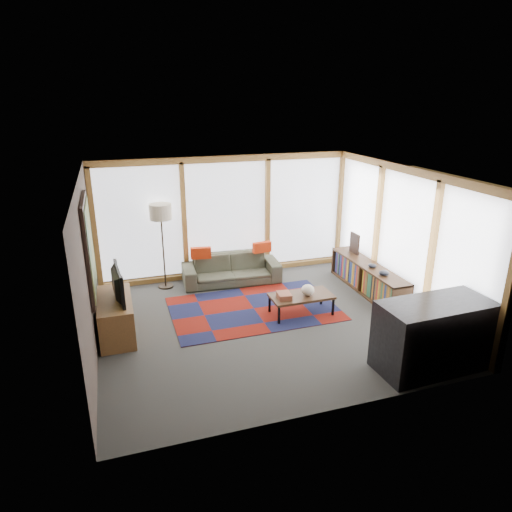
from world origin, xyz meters
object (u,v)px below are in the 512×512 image
object	(u,v)px
coffee_table	(301,305)
television	(113,284)
sofa	(231,269)
tv_console	(116,317)
bar_counter	(433,335)
floor_lamp	(163,247)
bookshelf	(368,278)

from	to	relation	value
coffee_table	television	distance (m)	3.27
coffee_table	television	size ratio (longest dim) A/B	1.20
sofa	tv_console	world-z (taller)	tv_console
tv_console	bar_counter	bearing A→B (deg)	-29.00
floor_lamp	coffee_table	xyz separation A→B (m)	(2.18, -2.01, -0.69)
television	bar_counter	bearing A→B (deg)	-123.32
floor_lamp	bar_counter	xyz separation A→B (m)	(3.29, -4.16, -0.36)
coffee_table	television	world-z (taller)	television
sofa	bar_counter	bearing A→B (deg)	-60.72
bookshelf	tv_console	xyz separation A→B (m)	(-4.86, -0.28, 0.03)
bookshelf	bar_counter	world-z (taller)	bar_counter
sofa	television	xyz separation A→B (m)	(-2.37, -1.64, 0.62)
sofa	tv_console	distance (m)	2.87
coffee_table	sofa	bearing A→B (deg)	113.76
sofa	coffee_table	bearing A→B (deg)	-62.73
bookshelf	television	bearing A→B (deg)	-176.29
coffee_table	tv_console	size ratio (longest dim) A/B	0.87
tv_console	coffee_table	bearing A→B (deg)	-4.28
bookshelf	television	world-z (taller)	television
tv_console	bar_counter	world-z (taller)	bar_counter
bookshelf	television	xyz separation A→B (m)	(-4.85, -0.31, 0.62)
sofa	bar_counter	xyz separation A→B (m)	(1.93, -3.99, 0.22)
bookshelf	bar_counter	xyz separation A→B (m)	(-0.55, -2.67, 0.22)
television	bar_counter	size ratio (longest dim) A/B	0.57
tv_console	television	size ratio (longest dim) A/B	1.39
sofa	tv_console	xyz separation A→B (m)	(-2.38, -1.61, 0.03)
floor_lamp	coffee_table	bearing A→B (deg)	-42.68
sofa	tv_console	size ratio (longest dim) A/B	1.57
floor_lamp	tv_console	distance (m)	2.11
coffee_table	bookshelf	world-z (taller)	bookshelf
sofa	bookshelf	size ratio (longest dim) A/B	0.86
sofa	bookshelf	bearing A→B (deg)	-24.57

